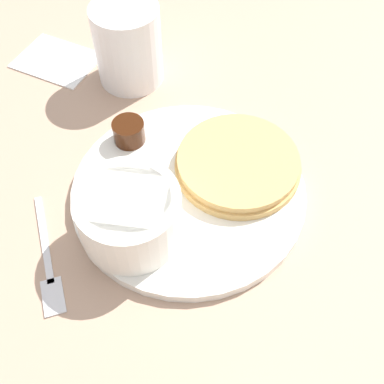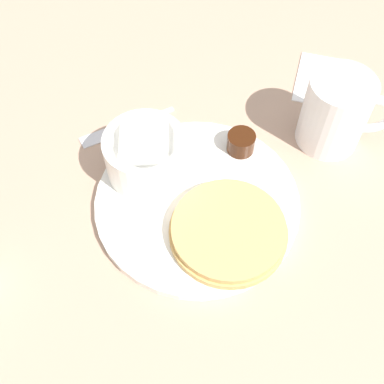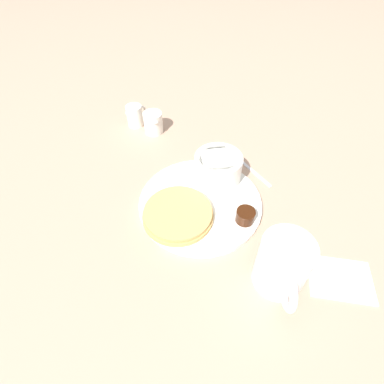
{
  "view_description": "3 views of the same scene",
  "coord_description": "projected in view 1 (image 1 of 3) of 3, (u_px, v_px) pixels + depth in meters",
  "views": [
    {
      "loc": [
        0.16,
        -0.26,
        0.42
      ],
      "look_at": [
        0.01,
        -0.02,
        0.03
      ],
      "focal_mm": 45.0,
      "sensor_mm": 36.0,
      "label": 1
    },
    {
      "loc": [
        0.29,
        0.1,
        0.51
      ],
      "look_at": [
        0.01,
        -0.0,
        0.05
      ],
      "focal_mm": 45.0,
      "sensor_mm": 36.0,
      "label": 2
    },
    {
      "loc": [
        -0.08,
        0.38,
        0.47
      ],
      "look_at": [
        0.02,
        0.0,
        0.04
      ],
      "focal_mm": 28.0,
      "sensor_mm": 36.0,
      "label": 3
    }
  ],
  "objects": [
    {
      "name": "coffee_mug",
      "position": [
        129.0,
        43.0,
        0.59
      ],
      "size": [
        0.08,
        0.12,
        0.1
      ],
      "color": "white",
      "rests_on": "ground_plane"
    },
    {
      "name": "pancake_stack",
      "position": [
        238.0,
        163.0,
        0.52
      ],
      "size": [
        0.14,
        0.14,
        0.02
      ],
      "color": "tan",
      "rests_on": "plate"
    },
    {
      "name": "bowl",
      "position": [
        130.0,
        214.0,
        0.45
      ],
      "size": [
        0.1,
        0.1,
        0.06
      ],
      "color": "white",
      "rests_on": "plate"
    },
    {
      "name": "plate",
      "position": [
        189.0,
        191.0,
        0.52
      ],
      "size": [
        0.25,
        0.25,
        0.01
      ],
      "color": "white",
      "rests_on": "ground_plane"
    },
    {
      "name": "butter_ramekin",
      "position": [
        112.0,
        221.0,
        0.47
      ],
      "size": [
        0.05,
        0.05,
        0.04
      ],
      "color": "white",
      "rests_on": "plate"
    },
    {
      "name": "ground_plane",
      "position": [
        189.0,
        194.0,
        0.52
      ],
      "size": [
        4.0,
        4.0,
        0.0
      ],
      "primitive_type": "plane",
      "color": "tan"
    },
    {
      "name": "napkin",
      "position": [
        57.0,
        60.0,
        0.65
      ],
      "size": [
        0.11,
        0.09,
        0.0
      ],
      "color": "white",
      "rests_on": "ground_plane"
    },
    {
      "name": "syrup_cup",
      "position": [
        129.0,
        132.0,
        0.54
      ],
      "size": [
        0.04,
        0.04,
        0.03
      ],
      "color": "#38190A",
      "rests_on": "plate"
    },
    {
      "name": "fork",
      "position": [
        48.0,
        266.0,
        0.47
      ],
      "size": [
        0.11,
        0.1,
        0.0
      ],
      "color": "silver",
      "rests_on": "ground_plane"
    }
  ]
}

